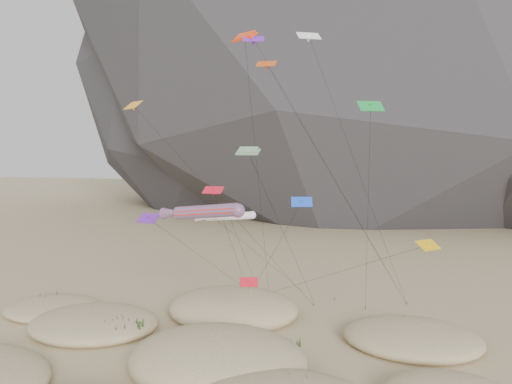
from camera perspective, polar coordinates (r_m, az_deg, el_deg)
ground at (r=40.05m, az=-7.40°, el=-20.87°), size 500.00×500.00×0.00m
dunes at (r=43.04m, az=-8.20°, el=-17.94°), size 49.59×34.38×4.35m
dune_grass at (r=42.80m, az=-6.83°, el=-17.92°), size 43.31×25.69×1.50m
kite_stakes at (r=59.40m, az=3.96°, el=-12.10°), size 25.04×5.71×0.30m
rainbow_tube_kite at (r=44.04m, az=-6.00°, el=-2.25°), size 9.69×20.46×12.93m
white_tube_kite at (r=47.93m, az=-3.37°, el=-2.83°), size 6.01×14.28×11.62m
orange_parafoil at (r=49.95m, az=-1.27°, el=16.90°), size 2.81×13.94×28.70m
multi_parafoil at (r=44.00m, az=-0.79°, el=4.37°), size 4.66×14.38×17.69m
delta_kites at (r=47.54m, az=0.98°, el=5.31°), size 31.73×18.91×28.62m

